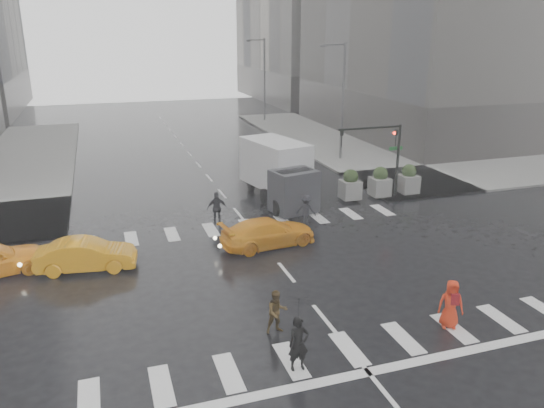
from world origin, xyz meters
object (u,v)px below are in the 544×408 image
object	(u,v)px
pedestrian_orange	(451,304)
traffic_signal_pole	(384,147)
box_truck	(280,171)
taxi_mid	(86,255)
pedestrian_brown	(277,312)

from	to	relation	value
pedestrian_orange	traffic_signal_pole	bearing A→B (deg)	95.93
pedestrian_orange	box_truck	bearing A→B (deg)	119.52
taxi_mid	box_truck	size ratio (longest dim) A/B	0.63
pedestrian_brown	taxi_mid	distance (m)	9.51
pedestrian_orange	taxi_mid	world-z (taller)	pedestrian_orange
taxi_mid	pedestrian_orange	bearing A→B (deg)	-118.28
traffic_signal_pole	box_truck	bearing A→B (deg)	165.67
taxi_mid	pedestrian_brown	bearing A→B (deg)	-131.65
taxi_mid	traffic_signal_pole	bearing A→B (deg)	-65.37
box_truck	taxi_mid	bearing A→B (deg)	-161.83
pedestrian_brown	box_truck	distance (m)	14.73
traffic_signal_pole	pedestrian_brown	xyz separation A→B (m)	(-10.89, -12.32, -2.45)
traffic_signal_pole	pedestrian_brown	world-z (taller)	traffic_signal_pole
pedestrian_brown	taxi_mid	size ratio (longest dim) A/B	0.37
traffic_signal_pole	pedestrian_orange	world-z (taller)	traffic_signal_pole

